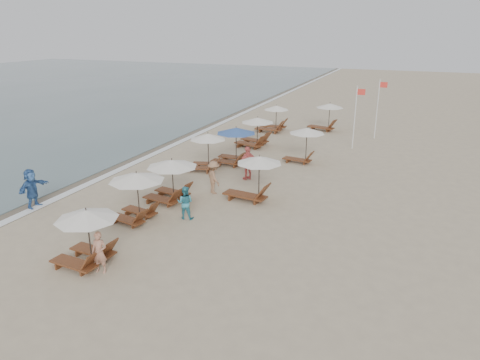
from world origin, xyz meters
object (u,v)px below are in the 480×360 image
at_px(inland_station_1, 303,140).
at_px(flag_pole_near, 356,114).
at_px(beachgoer_mid_b, 214,177).
at_px(waterline_walker, 32,188).
at_px(lounger_station_4, 233,145).
at_px(lounger_station_3, 205,151).
at_px(beachgoer_near, 99,252).
at_px(inland_station_2, 325,115).
at_px(lounger_station_6, 272,120).
at_px(beachgoer_far_a, 248,163).
at_px(lounger_station_0, 85,236).
at_px(inland_station_0, 252,176).
at_px(lounger_station_5, 254,132).
at_px(lounger_station_1, 135,194).
at_px(beachgoer_mid_a, 185,203).
at_px(lounger_station_2, 169,178).

xyz_separation_m(inland_station_1, flag_pole_near, (2.41, 4.71, 0.97)).
height_order(beachgoer_mid_b, waterline_walker, waterline_walker).
relative_size(lounger_station_4, inland_station_1, 1.04).
relative_size(lounger_station_3, beachgoer_near, 1.59).
distance_m(lounger_station_3, inland_station_1, 6.19).
relative_size(inland_station_2, beachgoer_mid_b, 1.70).
bearing_deg(lounger_station_6, lounger_station_4, -86.31).
bearing_deg(flag_pole_near, lounger_station_3, -131.52).
bearing_deg(beachgoer_far_a, lounger_station_0, 24.97).
xyz_separation_m(lounger_station_4, inland_station_2, (3.31, 11.51, 0.06)).
height_order(inland_station_0, beachgoer_near, inland_station_0).
height_order(inland_station_1, beachgoer_mid_b, inland_station_1).
xyz_separation_m(lounger_station_5, beachgoer_near, (1.16, -18.18, -0.25)).
height_order(lounger_station_1, inland_station_1, lounger_station_1).
bearing_deg(lounger_station_3, lounger_station_0, -84.91).
relative_size(lounger_station_1, beachgoer_far_a, 1.32).
bearing_deg(lounger_station_0, beachgoer_mid_b, 82.24).
xyz_separation_m(inland_station_0, beachgoer_mid_a, (-1.94, -3.20, -0.51)).
relative_size(lounger_station_2, lounger_station_3, 1.10).
bearing_deg(lounger_station_4, inland_station_0, -58.10).
relative_size(lounger_station_6, flag_pole_near, 0.60).
bearing_deg(inland_station_2, beachgoer_mid_a, -95.60).
relative_size(inland_station_2, beachgoer_far_a, 1.52).
height_order(lounger_station_4, beachgoer_mid_b, lounger_station_4).
xyz_separation_m(lounger_station_0, lounger_station_4, (-0.01, 13.36, 0.08)).
xyz_separation_m(lounger_station_0, beachgoer_near, (0.82, -0.27, -0.37)).
xyz_separation_m(lounger_station_0, inland_station_2, (3.29, 24.87, 0.14)).
relative_size(lounger_station_1, waterline_walker, 1.32).
height_order(lounger_station_5, beachgoer_near, lounger_station_5).
xyz_separation_m(inland_station_2, beachgoer_mid_b, (-2.17, -16.63, -0.41)).
height_order(lounger_station_2, beachgoer_mid_a, lounger_station_2).
relative_size(lounger_station_5, inland_station_2, 0.96).
xyz_separation_m(inland_station_0, waterline_walker, (-9.24, -4.81, -0.31)).
xyz_separation_m(lounger_station_1, beachgoer_near, (1.37, -4.10, -0.53)).
distance_m(inland_station_0, inland_station_1, 7.22).
xyz_separation_m(inland_station_1, beachgoer_mid_a, (-2.62, -10.38, -0.69)).
distance_m(lounger_station_1, beachgoer_near, 4.35).
height_order(lounger_station_6, beachgoer_near, lounger_station_6).
height_order(lounger_station_2, flag_pole_near, flag_pole_near).
bearing_deg(lounger_station_2, waterline_walker, -150.16).
xyz_separation_m(lounger_station_1, inland_station_0, (3.83, 4.25, -0.02)).
relative_size(lounger_station_2, lounger_station_5, 0.96).
xyz_separation_m(inland_station_0, flag_pole_near, (3.09, 11.89, 1.16)).
height_order(lounger_station_3, beachgoer_mid_b, lounger_station_3).
distance_m(lounger_station_6, beachgoer_mid_b, 14.84).
bearing_deg(inland_station_0, flag_pole_near, 75.44).
relative_size(lounger_station_2, inland_station_0, 0.92).
xyz_separation_m(lounger_station_2, inland_station_1, (4.37, 8.80, 0.29)).
distance_m(inland_station_0, beachgoer_far_a, 3.14).
relative_size(lounger_station_3, beachgoer_mid_b, 1.42).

